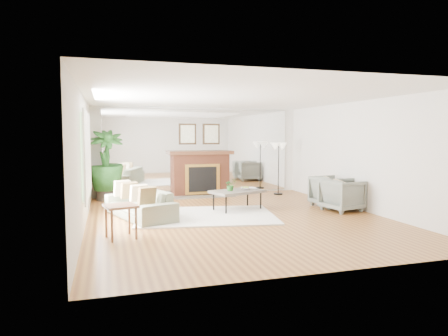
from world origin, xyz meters
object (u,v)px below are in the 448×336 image
object	(u,v)px
side_table	(121,210)
potted_ficus	(106,163)
armchair_front	(342,195)
floor_lamp	(279,150)
armchair_back	(331,191)
fireplace	(201,172)
sofa	(139,204)
coffee_table	(237,192)

from	to	relation	value
side_table	potted_ficus	size ratio (longest dim) A/B	0.32
armchair_front	floor_lamp	xyz separation A→B (m)	(-0.36, 2.70, 0.92)
armchair_back	side_table	size ratio (longest dim) A/B	1.37
fireplace	armchair_back	distance (m)	3.74
sofa	fireplace	bearing A→B (deg)	125.03
fireplace	floor_lamp	size ratio (longest dim) A/B	1.37
coffee_table	armchair_back	world-z (taller)	armchair_back
fireplace	sofa	xyz separation A→B (m)	(-1.95, -2.69, -0.37)
armchair_back	coffee_table	bearing A→B (deg)	78.36
fireplace	armchair_front	xyz separation A→B (m)	(2.54, -3.22, -0.30)
floor_lamp	coffee_table	bearing A→B (deg)	-133.65
sofa	armchair_back	world-z (taller)	armchair_back
armchair_front	potted_ficus	distance (m)	6.02
fireplace	armchair_back	size ratio (longest dim) A/B	2.51
sofa	floor_lamp	bearing A→B (deg)	98.73
fireplace	coffee_table	bearing A→B (deg)	-84.18
fireplace	floor_lamp	xyz separation A→B (m)	(2.17, -0.52, 0.62)
armchair_back	side_table	distance (m)	5.24
sofa	side_table	distance (m)	1.67
fireplace	potted_ficus	world-z (taller)	fireplace
sofa	armchair_back	xyz separation A→B (m)	(4.55, 0.02, 0.08)
side_table	coffee_table	bearing A→B (deg)	33.76
fireplace	coffee_table	world-z (taller)	fireplace
fireplace	sofa	size ratio (longest dim) A/B	1.02
fireplace	coffee_table	distance (m)	2.55
sofa	potted_ficus	size ratio (longest dim) A/B	1.08
armchair_back	potted_ficus	xyz separation A→B (m)	(-5.20, 2.51, 0.62)
armchair_front	potted_ficus	world-z (taller)	potted_ficus
coffee_table	potted_ficus	xyz separation A→B (m)	(-2.86, 2.37, 0.56)
coffee_table	armchair_front	size ratio (longest dim) A/B	1.67
armchair_back	armchair_front	bearing A→B (deg)	165.53
sofa	side_table	world-z (taller)	sofa
armchair_front	side_table	bearing A→B (deg)	89.72
fireplace	side_table	distance (m)	4.91
coffee_table	side_table	bearing A→B (deg)	-146.24
armchair_front	floor_lamp	bearing A→B (deg)	-4.85
fireplace	floor_lamp	bearing A→B (deg)	-13.41
sofa	armchair_back	bearing A→B (deg)	71.20
armchair_front	potted_ficus	xyz separation A→B (m)	(-5.14, 3.06, 0.63)
coffee_table	sofa	xyz separation A→B (m)	(-2.21, -0.16, -0.14)
fireplace	coffee_table	xyz separation A→B (m)	(0.26, -2.53, -0.23)
potted_ficus	armchair_front	bearing A→B (deg)	-30.80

